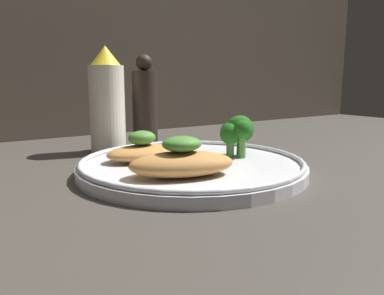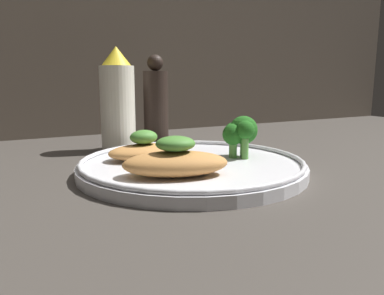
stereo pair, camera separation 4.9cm
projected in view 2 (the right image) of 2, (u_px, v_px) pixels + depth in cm
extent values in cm
cube|color=#3D3833|center=(192.00, 176.00, 49.50)|extent=(180.00, 180.00, 1.00)
cylinder|color=silver|center=(192.00, 168.00, 49.29)|extent=(29.68, 29.68, 1.40)
torus|color=silver|center=(192.00, 160.00, 49.11)|extent=(29.08, 29.08, 0.60)
ellipsoid|color=#BC7F42|center=(176.00, 164.00, 42.10)|extent=(13.24, 9.50, 2.82)
ellipsoid|color=#478433|center=(175.00, 144.00, 41.69)|extent=(5.39, 4.83, 1.75)
ellipsoid|color=#BC7F42|center=(144.00, 152.00, 50.74)|extent=(10.03, 6.44, 2.14)
ellipsoid|color=#478433|center=(144.00, 137.00, 50.37)|extent=(3.93, 3.22, 1.93)
cylinder|color=#569942|center=(244.00, 149.00, 52.45)|extent=(0.79, 0.79, 2.39)
sphere|color=#1E5B19|center=(245.00, 130.00, 51.99)|extent=(3.98, 3.98, 3.98)
cylinder|color=#569942|center=(233.00, 147.00, 53.16)|extent=(0.70, 0.70, 2.53)
sphere|color=#1E5B19|center=(233.00, 132.00, 52.77)|extent=(2.69, 2.69, 2.69)
cylinder|color=#569942|center=(234.00, 150.00, 51.67)|extent=(1.09, 1.09, 2.24)
sphere|color=#1E5B19|center=(234.00, 135.00, 51.28)|extent=(3.00, 3.00, 3.00)
cylinder|color=#569942|center=(245.00, 148.00, 51.07)|extent=(1.00, 1.00, 3.13)
sphere|color=#1E5B19|center=(245.00, 130.00, 50.63)|extent=(2.52, 2.52, 2.52)
cylinder|color=silver|center=(118.00, 109.00, 63.14)|extent=(5.77, 5.77, 14.38)
cone|color=yellow|center=(116.00, 56.00, 61.56)|extent=(4.91, 4.91, 3.16)
cylinder|color=black|center=(156.00, 110.00, 66.40)|extent=(4.34, 4.34, 13.58)
sphere|color=black|center=(155.00, 63.00, 64.92)|extent=(2.82, 2.82, 2.82)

